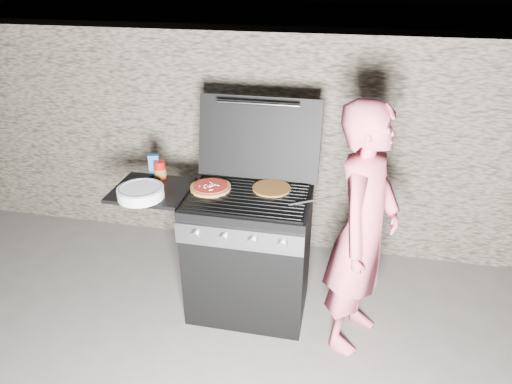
% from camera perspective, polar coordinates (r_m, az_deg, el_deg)
% --- Properties ---
extents(ground, '(50.00, 50.00, 0.00)m').
position_cam_1_polar(ground, '(3.46, -0.84, -14.01)').
color(ground, '#57534E').
extents(stone_wall, '(8.00, 0.35, 1.80)m').
position_cam_1_polar(stone_wall, '(3.88, 2.41, 6.43)').
color(stone_wall, '#7C6E5D').
rests_on(stone_wall, ground).
extents(gas_grill, '(1.34, 0.79, 0.91)m').
position_cam_1_polar(gas_grill, '(3.23, -5.26, -7.30)').
color(gas_grill, black).
rests_on(gas_grill, ground).
extents(pizza_topped, '(0.32, 0.32, 0.03)m').
position_cam_1_polar(pizza_topped, '(3.04, -5.69, 0.64)').
color(pizza_topped, '#D1833F').
rests_on(pizza_topped, gas_grill).
extents(pizza_plain, '(0.33, 0.33, 0.01)m').
position_cam_1_polar(pizza_plain, '(3.03, 1.96, 0.47)').
color(pizza_plain, '#BB8032').
rests_on(pizza_plain, gas_grill).
extents(sauce_jar, '(0.10, 0.10, 0.13)m').
position_cam_1_polar(sauce_jar, '(3.25, -11.92, 2.75)').
color(sauce_jar, '#A40A07').
rests_on(sauce_jar, gas_grill).
extents(blue_carton, '(0.08, 0.06, 0.15)m').
position_cam_1_polar(blue_carton, '(3.30, -12.60, 3.31)').
color(blue_carton, '#254D95').
rests_on(blue_carton, gas_grill).
extents(plate_stack, '(0.39, 0.39, 0.07)m').
position_cam_1_polar(plate_stack, '(3.03, -14.21, -0.07)').
color(plate_stack, white).
rests_on(plate_stack, gas_grill).
extents(person, '(0.57, 0.69, 1.63)m').
position_cam_1_polar(person, '(2.83, 13.23, -4.91)').
color(person, '#DD5B70').
rests_on(person, ground).
extents(tongs, '(0.48, 0.13, 0.10)m').
position_cam_1_polar(tongs, '(2.86, 9.02, -0.66)').
color(tongs, black).
rests_on(tongs, gas_grill).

